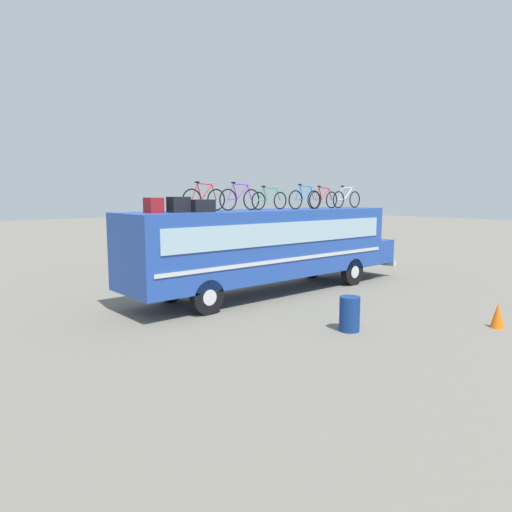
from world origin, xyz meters
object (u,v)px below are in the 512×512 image
at_px(rooftop_bicycle_1, 204,199).
at_px(rooftop_bicycle_6, 347,199).
at_px(bus, 270,244).
at_px(rooftop_bicycle_2, 240,199).
at_px(rooftop_bicycle_3, 269,200).
at_px(luggage_bag_3, 201,206).
at_px(luggage_bag_2, 179,205).
at_px(rooftop_bicycle_5, 323,199).
at_px(rooftop_bicycle_4, 305,199).
at_px(trash_bin, 350,314).
at_px(luggage_bag_1, 154,205).
at_px(traffic_cone, 498,315).

relative_size(rooftop_bicycle_1, rooftop_bicycle_6, 0.98).
xyz_separation_m(bus, rooftop_bicycle_6, (3.95, -0.32, 1.62)).
distance_m(rooftop_bicycle_2, rooftop_bicycle_3, 1.32).
bearing_deg(rooftop_bicycle_3, luggage_bag_3, -172.88).
bearing_deg(luggage_bag_2, rooftop_bicycle_5, -0.89).
height_order(rooftop_bicycle_4, trash_bin, rooftop_bicycle_4).
relative_size(luggage_bag_1, rooftop_bicycle_5, 0.30).
relative_size(bus, rooftop_bicycle_2, 6.82).
xyz_separation_m(bus, rooftop_bicycle_3, (0.02, 0.08, 1.61)).
xyz_separation_m(rooftop_bicycle_1, rooftop_bicycle_5, (5.21, -0.66, -0.03)).
distance_m(rooftop_bicycle_3, trash_bin, 6.09).
height_order(bus, luggage_bag_2, luggage_bag_2).
bearing_deg(traffic_cone, rooftop_bicycle_6, 71.25).
bearing_deg(rooftop_bicycle_1, luggage_bag_3, -129.68).
distance_m(rooftop_bicycle_2, traffic_cone, 8.65).
bearing_deg(luggage_bag_3, rooftop_bicycle_5, 0.90).
xyz_separation_m(luggage_bag_2, rooftop_bicycle_5, (6.53, -0.10, 0.14)).
distance_m(luggage_bag_2, rooftop_bicycle_1, 1.44).
xyz_separation_m(bus, rooftop_bicycle_4, (1.33, -0.43, 1.63)).
height_order(luggage_bag_3, traffic_cone, luggage_bag_3).
bearing_deg(trash_bin, bus, 70.86).
relative_size(luggage_bag_2, traffic_cone, 0.88).
height_order(luggage_bag_2, rooftop_bicycle_3, rooftop_bicycle_3).
relative_size(bus, luggage_bag_3, 16.11).
relative_size(rooftop_bicycle_6, trash_bin, 1.89).
xyz_separation_m(luggage_bag_1, traffic_cone, (6.23, -7.41, -2.92)).
bearing_deg(rooftop_bicycle_2, rooftop_bicycle_4, -12.56).
bearing_deg(rooftop_bicycle_5, rooftop_bicycle_2, 174.37).
relative_size(rooftop_bicycle_1, trash_bin, 1.85).
height_order(bus, rooftop_bicycle_1, rooftop_bicycle_1).
bearing_deg(luggage_bag_3, luggage_bag_1, 167.18).
bearing_deg(luggage_bag_3, rooftop_bicycle_3, 7.12).
height_order(rooftop_bicycle_1, rooftop_bicycle_2, rooftop_bicycle_2).
distance_m(luggage_bag_3, rooftop_bicycle_3, 3.26).
xyz_separation_m(luggage_bag_1, rooftop_bicycle_2, (3.38, 0.14, 0.18)).
xyz_separation_m(rooftop_bicycle_6, traffic_cone, (-2.40, -7.08, -3.08)).
bearing_deg(luggage_bag_1, traffic_cone, -49.95).
height_order(luggage_bag_3, rooftop_bicycle_6, rooftop_bicycle_6).
relative_size(rooftop_bicycle_3, trash_bin, 1.84).
distance_m(luggage_bag_2, traffic_cone, 9.56).
distance_m(bus, luggage_bag_1, 4.90).
xyz_separation_m(rooftop_bicycle_2, trash_bin, (-0.43, -5.12, -2.99)).
xyz_separation_m(rooftop_bicycle_6, trash_bin, (-5.67, -4.64, -2.96)).
xyz_separation_m(rooftop_bicycle_5, traffic_cone, (-1.06, -7.17, -3.07)).
xyz_separation_m(rooftop_bicycle_2, rooftop_bicycle_4, (2.63, -0.59, -0.02)).
relative_size(rooftop_bicycle_4, trash_bin, 1.84).
height_order(bus, rooftop_bicycle_2, rooftop_bicycle_2).
height_order(rooftop_bicycle_2, trash_bin, rooftop_bicycle_2).
distance_m(luggage_bag_1, rooftop_bicycle_5, 7.30).
height_order(rooftop_bicycle_5, traffic_cone, rooftop_bicycle_5).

